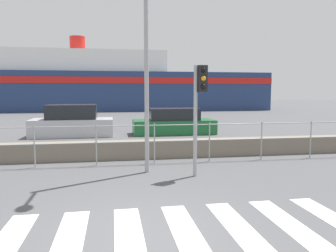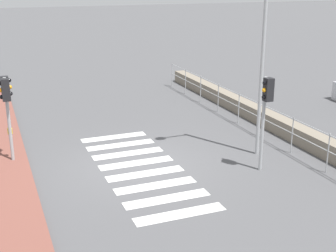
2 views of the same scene
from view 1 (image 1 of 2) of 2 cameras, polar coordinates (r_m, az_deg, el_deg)
name	(u,v)px [view 1 (image 1 of 2)]	position (r m, az deg, el deg)	size (l,w,h in m)	color
ground_plane	(139,236)	(5.39, -5.02, -18.50)	(160.00, 160.00, 0.00)	#4C4C4F
crosswalk	(158,234)	(5.42, -1.79, -18.30)	(6.75, 2.40, 0.01)	silver
seawall	(125,150)	(11.08, -7.52, -4.13)	(21.77, 0.55, 0.60)	slate
harbor_fence	(126,138)	(10.14, -7.38, -2.08)	(19.63, 0.04, 1.26)	#9EA0A3
traffic_light_far	(200,95)	(8.57, 5.51, 5.31)	(0.34, 0.32, 2.91)	#9EA0A3
streetlamp	(147,22)	(8.90, -3.66, 17.66)	(0.32, 1.35, 6.54)	#9EA0A3
ferry_boat	(108,86)	(41.21, -10.36, 6.90)	(36.89, 8.57, 8.81)	navy
parked_car_silver	(72,123)	(17.23, -16.31, 0.55)	(4.03, 1.78, 1.59)	#BCBCC1
parked_car_green	(174,123)	(17.41, 1.01, 0.53)	(4.30, 1.71, 1.37)	#1E6633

